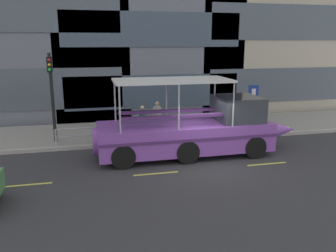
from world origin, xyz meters
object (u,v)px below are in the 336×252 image
at_px(traffic_light_pole, 52,89).
at_px(parking_sign, 253,99).
at_px(pedestrian_near_bow, 234,111).
at_px(pedestrian_mid_left, 157,113).
at_px(duck_tour_boat, 197,130).
at_px(pedestrian_mid_right, 142,117).

xyz_separation_m(traffic_light_pole, parking_sign, (10.70, 0.11, -0.91)).
xyz_separation_m(pedestrian_near_bow, pedestrian_mid_left, (-4.33, 0.63, -0.06)).
height_order(parking_sign, duck_tour_boat, duck_tour_boat).
distance_m(traffic_light_pole, pedestrian_mid_left, 5.71).
distance_m(traffic_light_pole, duck_tour_boat, 7.26).
relative_size(parking_sign, pedestrian_near_bow, 1.42).
bearing_deg(duck_tour_boat, traffic_light_pole, 155.65).
bearing_deg(pedestrian_near_bow, pedestrian_mid_right, 179.84).
xyz_separation_m(duck_tour_boat, pedestrian_mid_right, (-1.97, 3.24, 0.02)).
relative_size(duck_tour_boat, pedestrian_mid_right, 6.10).
xyz_separation_m(parking_sign, pedestrian_mid_right, (-6.24, 0.22, -0.76)).
distance_m(traffic_light_pole, pedestrian_mid_right, 4.78).
bearing_deg(duck_tour_boat, parking_sign, 35.28).
distance_m(traffic_light_pole, parking_sign, 10.74).
relative_size(pedestrian_near_bow, pedestrian_mid_left, 1.06).
bearing_deg(pedestrian_mid_right, parking_sign, -2.03).
xyz_separation_m(traffic_light_pole, pedestrian_mid_right, (4.46, 0.33, -1.68)).
height_order(pedestrian_mid_left, pedestrian_mid_right, pedestrian_mid_left).
height_order(traffic_light_pole, pedestrian_near_bow, traffic_light_pole).
relative_size(traffic_light_pole, duck_tour_boat, 0.45).
xyz_separation_m(parking_sign, pedestrian_near_bow, (-0.98, 0.21, -0.65)).
relative_size(traffic_light_pole, pedestrian_mid_right, 2.75).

